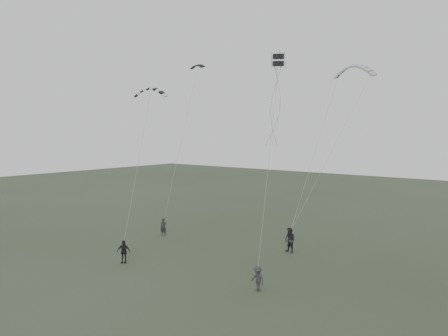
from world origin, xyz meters
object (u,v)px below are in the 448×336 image
Objects in this scene: flyer_right at (290,240)px; kite_dark_small at (197,65)px; flyer_center at (124,252)px; flyer_far at (258,279)px; kite_striped at (151,89)px; kite_box at (278,60)px; flyer_left at (163,227)px; kite_pale_large at (354,66)px.

kite_dark_small is at bearing 173.68° from flyer_right.
flyer_center reaches higher than flyer_far.
flyer_right is at bearing -10.39° from kite_striped.
kite_dark_small is at bearing 116.22° from kite_box.
kite_box reaches higher than flyer_right.
kite_striped reaches higher than flyer_left.
flyer_far is 21.05m from kite_pale_large.
kite_pale_large reaches higher than flyer_right.
kite_striped is at bearing 85.21° from flyer_center.
kite_dark_small is at bearing 76.69° from flyer_center.
flyer_left is at bearing 75.52° from kite_striped.
kite_box is at bearing -43.32° from flyer_left.
kite_pale_large is (13.69, 9.36, 14.16)m from flyer_left.
kite_pale_large reaches higher than flyer_left.
flyer_center is 24.15m from kite_pale_large.
kite_striped reaches higher than flyer_center.
flyer_right is 14.13m from kite_box.
kite_pale_large is (9.97, 16.85, 14.14)m from flyer_center.
flyer_right is at bearing -106.71° from kite_pale_large.
kite_box is at bearing 112.02° from flyer_far.
kite_dark_small reaches higher than flyer_right.
flyer_left is at bearing -70.37° from kite_dark_small.
flyer_center is at bearing -63.58° from kite_dark_small.
flyer_far is at bearing -111.29° from kite_box.
kite_dark_small is 2.28× the size of kite_box.
flyer_right is at bearing 16.21° from flyer_center.
kite_pale_large is at bearing 104.28° from flyer_far.
flyer_far is 0.87× the size of kite_dark_small.
kite_box is at bearing -11.35° from flyer_center.
kite_dark_small is at bearing -171.07° from kite_pale_large.
kite_box is (13.84, -3.22, 13.05)m from flyer_left.
flyer_center is at bearing -117.96° from flyer_right.
kite_pale_large is at bearing 4.12° from flyer_left.
flyer_left is 19.29m from kite_box.
kite_striped reaches higher than flyer_right.
flyer_far is (2.63, -8.38, -0.23)m from flyer_right.
kite_striped reaches higher than flyer_far.
kite_dark_small is 15.64m from kite_pale_large.
flyer_far is at bearing -53.41° from flyer_left.
flyer_left reaches higher than flyer_far.
kite_striped is 13.46m from kite_box.
flyer_far is 19.03m from kite_striped.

